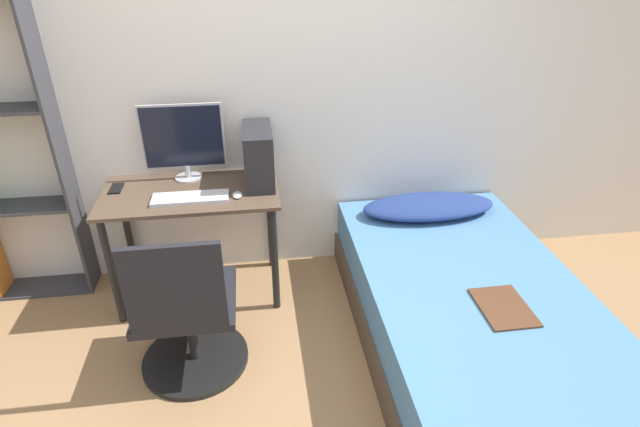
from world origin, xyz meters
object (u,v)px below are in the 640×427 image
(pc_tower, at_px, (258,156))
(keyboard, at_px, (190,198))
(bed, at_px, (468,314))
(office_chair, at_px, (188,321))
(monitor, at_px, (183,139))

(pc_tower, bearing_deg, keyboard, -155.42)
(keyboard, bearing_deg, bed, -22.25)
(bed, xyz_separation_m, keyboard, (-1.49, 0.61, 0.52))
(bed, bearing_deg, office_chair, 178.94)
(pc_tower, bearing_deg, office_chair, -118.61)
(monitor, height_order, keyboard, monitor)
(office_chair, bearing_deg, monitor, 91.41)
(bed, xyz_separation_m, pc_tower, (-1.09, 0.79, 0.68))
(pc_tower, bearing_deg, monitor, 165.10)
(monitor, xyz_separation_m, keyboard, (0.04, -0.30, -0.24))
(office_chair, height_order, bed, office_chair)
(pc_tower, bearing_deg, bed, -36.12)
(office_chair, relative_size, bed, 0.44)
(keyboard, height_order, pc_tower, pc_tower)
(monitor, relative_size, keyboard, 1.13)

